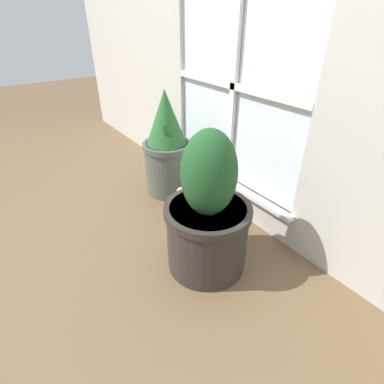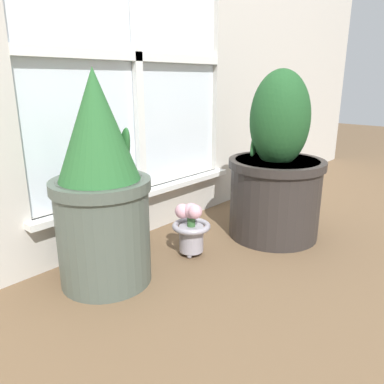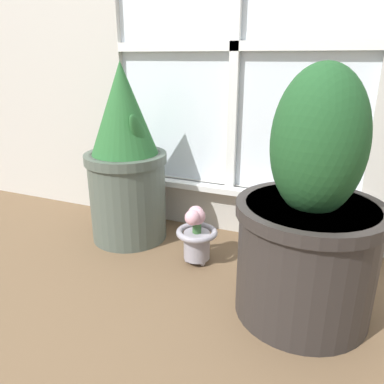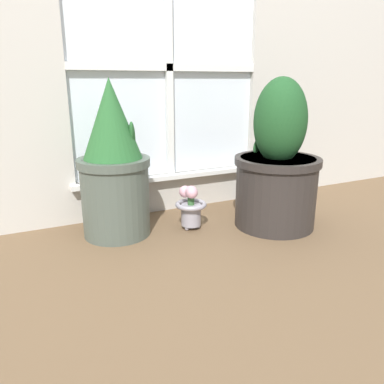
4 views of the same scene
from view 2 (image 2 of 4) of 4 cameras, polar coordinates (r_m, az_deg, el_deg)
name	(u,v)px [view 2 (image 2 of 4)]	position (r m, az deg, el deg)	size (l,w,h in m)	color
ground_plane	(268,280)	(1.36, 11.43, -13.07)	(10.00, 10.00, 0.00)	brown
potted_plant_left	(101,190)	(1.25, -13.70, 0.34)	(0.33, 0.33, 0.71)	#4C564C
potted_plant_right	(276,173)	(1.65, 12.69, 2.88)	(0.41, 0.41, 0.71)	#2D2826
flower_vase	(191,227)	(1.47, -0.19, -5.42)	(0.15, 0.15, 0.22)	#99939E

